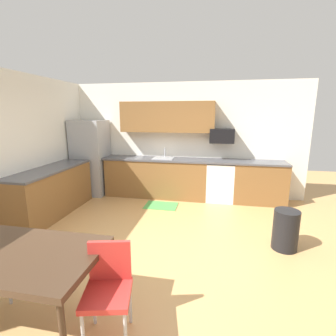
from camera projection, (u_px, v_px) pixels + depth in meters
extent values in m
plane|color=tan|center=(156.00, 246.00, 3.76)|extent=(12.00, 12.00, 0.00)
cube|color=white|center=(181.00, 140.00, 6.01)|extent=(5.80, 0.10, 2.70)
cube|color=brown|center=(156.00, 178.00, 5.97)|extent=(2.42, 0.60, 0.90)
cube|color=brown|center=(259.00, 183.00, 5.52)|extent=(1.13, 0.60, 0.90)
cube|color=brown|center=(52.00, 193.00, 4.85)|extent=(0.60, 2.00, 0.90)
cube|color=#4C4C51|center=(179.00, 160.00, 5.77)|extent=(4.80, 0.64, 0.04)
cube|color=#4C4C51|center=(49.00, 169.00, 4.75)|extent=(0.64, 2.00, 0.04)
cube|color=brown|center=(167.00, 117.00, 5.74)|extent=(2.20, 0.34, 0.70)
cube|color=#9EA0A5|center=(91.00, 158.00, 6.10)|extent=(0.76, 0.70, 1.82)
cube|color=white|center=(220.00, 182.00, 5.69)|extent=(0.60, 0.60, 0.88)
cube|color=black|center=(221.00, 162.00, 5.59)|extent=(0.60, 0.60, 0.03)
cube|color=black|center=(222.00, 136.00, 5.56)|extent=(0.54, 0.36, 0.32)
cube|color=#A5A8AD|center=(163.00, 161.00, 5.84)|extent=(0.48, 0.40, 0.14)
cylinder|color=#B2B5BA|center=(165.00, 153.00, 5.98)|extent=(0.02, 0.02, 0.24)
cube|color=#422D1E|center=(22.00, 256.00, 2.23)|extent=(1.40, 0.90, 0.06)
cylinder|color=#422D1E|center=(3.00, 260.00, 2.81)|extent=(0.05, 0.05, 0.68)
cylinder|color=#422D1E|center=(108.00, 273.00, 2.57)|extent=(0.05, 0.05, 0.68)
cube|color=red|center=(107.00, 295.00, 2.11)|extent=(0.48, 0.48, 0.05)
cube|color=red|center=(110.00, 261.00, 2.24)|extent=(0.38, 0.13, 0.40)
cylinder|color=#B2B2B7|center=(83.00, 336.00, 1.99)|extent=(0.03, 0.03, 0.42)
cylinder|color=#B2B2B7|center=(125.00, 334.00, 2.00)|extent=(0.03, 0.03, 0.42)
cylinder|color=#B2B2B7|center=(94.00, 304.00, 2.32)|extent=(0.03, 0.03, 0.42)
cylinder|color=#B2B2B7|center=(130.00, 303.00, 2.33)|extent=(0.03, 0.03, 0.42)
cylinder|color=#B2B2B7|center=(9.00, 286.00, 2.57)|extent=(0.03, 0.03, 0.42)
cylinder|color=black|center=(286.00, 230.00, 3.62)|extent=(0.36, 0.36, 0.60)
cube|color=#4CA54C|center=(161.00, 206.00, 5.39)|extent=(0.70, 0.50, 0.01)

